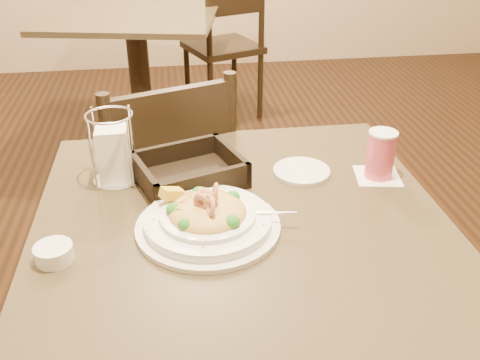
{
  "coord_description": "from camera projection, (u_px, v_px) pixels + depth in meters",
  "views": [
    {
      "loc": [
        -0.14,
        -0.97,
        1.41
      ],
      "look_at": [
        0.0,
        0.02,
        0.84
      ],
      "focal_mm": 40.0,
      "sensor_mm": 36.0,
      "label": 1
    }
  ],
  "objects": [
    {
      "name": "side_plate",
      "position": [
        302.0,
        171.0,
        1.34
      ],
      "size": [
        0.15,
        0.15,
        0.01
      ],
      "primitive_type": "cylinder",
      "rotation": [
        0.0,
        0.0,
        0.06
      ],
      "color": "white",
      "rests_on": "main_table"
    },
    {
      "name": "bread_basket",
      "position": [
        190.0,
        173.0,
        1.3
      ],
      "size": [
        0.29,
        0.26,
        0.07
      ],
      "rotation": [
        0.0,
        0.0,
        0.33
      ],
      "color": "black",
      "rests_on": "main_table"
    },
    {
      "name": "butter_ramekin",
      "position": [
        54.0,
        253.0,
        1.03
      ],
      "size": [
        0.08,
        0.08,
        0.03
      ],
      "primitive_type": "cylinder",
      "rotation": [
        0.0,
        0.0,
        -0.05
      ],
      "color": "white",
      "rests_on": "main_table"
    },
    {
      "name": "dining_chair_far",
      "position": [
        226.0,
        42.0,
        3.37
      ],
      "size": [
        0.54,
        0.54,
        0.93
      ],
      "rotation": [
        0.0,
        0.0,
        3.51
      ],
      "color": "black",
      "rests_on": "ground"
    },
    {
      "name": "dining_chair_near",
      "position": [
        163.0,
        199.0,
        1.73
      ],
      "size": [
        0.54,
        0.54,
        0.93
      ],
      "rotation": [
        0.0,
        0.0,
        3.49
      ],
      "color": "black",
      "rests_on": "ground"
    },
    {
      "name": "main_table",
      "position": [
        241.0,
        298.0,
        1.29
      ],
      "size": [
        0.9,
        0.9,
        0.76
      ],
      "color": "black",
      "rests_on": "ground"
    },
    {
      "name": "napkin_caddy",
      "position": [
        114.0,
        153.0,
        1.27
      ],
      "size": [
        0.11,
        0.11,
        0.18
      ],
      "rotation": [
        0.0,
        0.0,
        -0.18
      ],
      "color": "silver",
      "rests_on": "main_table"
    },
    {
      "name": "pasta_bowl",
      "position": [
        207.0,
        217.0,
        1.12
      ],
      "size": [
        0.34,
        0.31,
        0.1
      ],
      "rotation": [
        0.0,
        0.0,
        -0.38
      ],
      "color": "white",
      "rests_on": "main_table"
    },
    {
      "name": "background_table",
      "position": [
        138.0,
        55.0,
        3.06
      ],
      "size": [
        1.06,
        1.06,
        0.76
      ],
      "rotation": [
        0.0,
        0.0,
        -0.2
      ],
      "color": "black",
      "rests_on": "ground"
    },
    {
      "name": "drink_glass",
      "position": [
        380.0,
        155.0,
        1.3
      ],
      "size": [
        0.12,
        0.12,
        0.12
      ],
      "rotation": [
        0.0,
        0.0,
        -0.16
      ],
      "color": "white",
      "rests_on": "main_table"
    }
  ]
}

